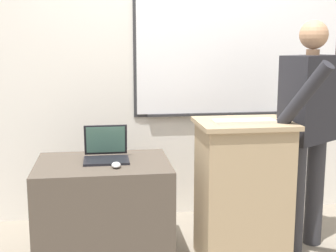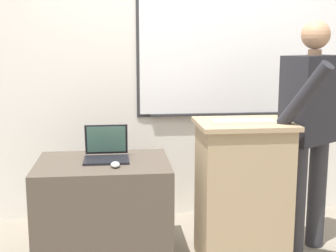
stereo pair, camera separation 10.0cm
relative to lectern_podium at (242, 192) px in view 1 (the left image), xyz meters
name	(u,v)px [view 1 (the left image)]	position (x,y,z in m)	size (l,w,h in m)	color
back_wall	(175,49)	(-0.30, 1.02, 0.94)	(6.40, 0.17, 2.86)	silver
lectern_podium	(242,192)	(0.00, 0.00, 0.00)	(0.62, 0.51, 0.98)	tan
side_desk	(104,211)	(-0.93, 0.15, -0.14)	(0.90, 0.68, 0.69)	#4C4238
person_presenter	(310,120)	(0.51, 0.11, 0.46)	(0.62, 0.73, 1.64)	#333338
laptop	(106,151)	(-0.90, 0.23, 0.26)	(0.30, 0.28, 0.23)	black
wireless_keyboard	(244,121)	(-0.02, -0.06, 0.50)	(0.40, 0.13, 0.02)	beige
computer_mouse_by_laptop	(116,165)	(-0.84, 0.00, 0.22)	(0.06, 0.10, 0.03)	#BCBCC1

